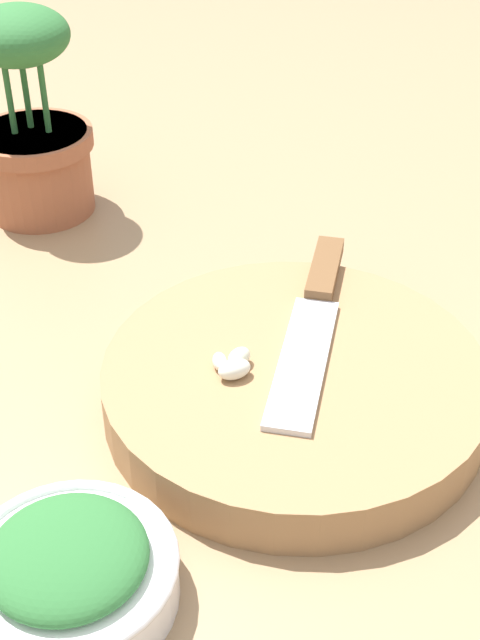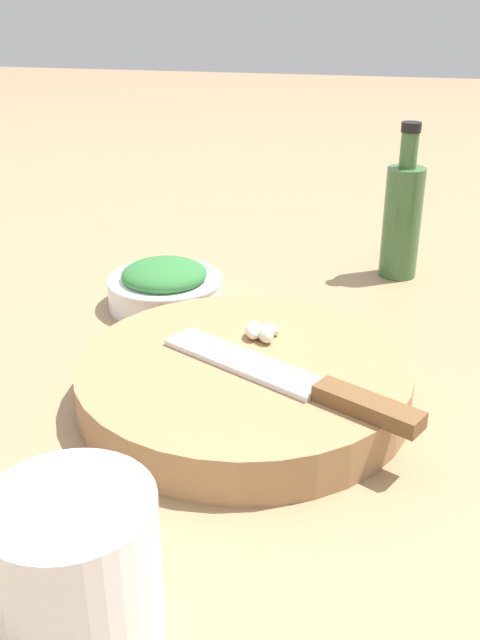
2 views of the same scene
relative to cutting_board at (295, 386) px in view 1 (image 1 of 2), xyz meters
name	(u,v)px [view 1 (image 1 of 2)]	position (x,y,z in m)	size (l,w,h in m)	color
ground_plane	(254,392)	(-0.02, 0.02, -0.02)	(5.00, 5.00, 0.00)	#997A56
cutting_board	(295,386)	(0.00, 0.00, 0.00)	(0.28, 0.28, 0.04)	#9E754C
chef_knife	(314,314)	(0.03, 0.05, 0.02)	(0.13, 0.23, 0.01)	brown
garlic_cloves	(233,364)	(-0.05, 0.01, 0.03)	(0.03, 0.03, 0.01)	silver
herb_bowl	(70,571)	(-0.18, -0.13, 0.00)	(0.13, 0.13, 0.05)	white
potted_herb	(32,129)	(-0.16, 0.36, 0.07)	(0.12, 0.12, 0.21)	#A35B3D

